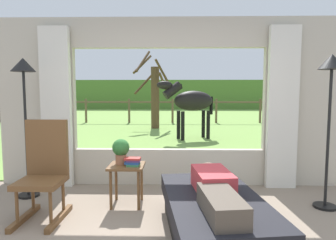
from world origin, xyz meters
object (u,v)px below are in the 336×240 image
(floor_lamp_left, at_px, (24,85))
(horse, at_px, (191,101))
(reclining_person, at_px, (215,188))
(side_table, at_px, (127,172))
(potted_plant, at_px, (121,150))
(book_stack, at_px, (133,162))
(recliner_sofa, at_px, (214,216))
(rocking_chair, at_px, (44,171))
(pasture_tree, at_px, (154,93))
(floor_lamp_right, at_px, (331,85))

(floor_lamp_left, relative_size, horse, 1.05)
(reclining_person, relative_size, side_table, 2.76)
(potted_plant, bearing_deg, book_stack, -35.59)
(book_stack, xyz_separation_m, horse, (1.01, 5.33, 0.58))
(recliner_sofa, distance_m, rocking_chair, 1.96)
(book_stack, bearing_deg, reclining_person, -42.79)
(book_stack, xyz_separation_m, pasture_tree, (-0.27, 8.02, 0.82))
(rocking_chair, height_order, potted_plant, rocking_chair)
(recliner_sofa, bearing_deg, side_table, 132.38)
(side_table, height_order, potted_plant, potted_plant)
(reclining_person, xyz_separation_m, floor_lamp_left, (-2.41, 1.18, 1.00))
(reclining_person, distance_m, floor_lamp_left, 2.86)
(recliner_sofa, distance_m, reclining_person, 0.31)
(reclining_person, bearing_deg, recliner_sofa, 82.88)
(recliner_sofa, distance_m, potted_plant, 1.49)
(book_stack, distance_m, horse, 5.46)
(reclining_person, relative_size, rocking_chair, 1.28)
(potted_plant, bearing_deg, recliner_sofa, -40.24)
(reclining_person, bearing_deg, floor_lamp_left, 146.79)
(rocking_chair, distance_m, potted_plant, 0.94)
(recliner_sofa, xyz_separation_m, side_table, (-1.00, 0.85, 0.21))
(rocking_chair, xyz_separation_m, potted_plant, (0.80, 0.46, 0.16))
(recliner_sofa, height_order, side_table, side_table)
(rocking_chair, height_order, pasture_tree, pasture_tree)
(side_table, distance_m, floor_lamp_left, 1.81)
(recliner_sofa, xyz_separation_m, floor_lamp_right, (1.49, 0.81, 1.31))
(recliner_sofa, height_order, reclining_person, reclining_person)
(rocking_chair, relative_size, floor_lamp_right, 0.59)
(book_stack, xyz_separation_m, floor_lamp_left, (-1.50, 0.34, 0.95))
(side_table, height_order, floor_lamp_right, floor_lamp_right)
(recliner_sofa, relative_size, floor_lamp_left, 0.95)
(side_table, distance_m, potted_plant, 0.29)
(reclining_person, relative_size, potted_plant, 4.49)
(recliner_sofa, distance_m, floor_lamp_right, 2.14)
(pasture_tree, bearing_deg, side_table, -88.67)
(rocking_chair, xyz_separation_m, horse, (1.98, 5.67, 0.61))
(book_stack, height_order, horse, horse)
(side_table, relative_size, horse, 0.29)
(reclining_person, distance_m, horse, 6.21)
(recliner_sofa, relative_size, pasture_tree, 0.59)
(book_stack, distance_m, pasture_tree, 8.07)
(reclining_person, distance_m, potted_plant, 1.45)
(pasture_tree, bearing_deg, book_stack, -88.05)
(reclining_person, xyz_separation_m, floor_lamp_right, (1.49, 0.86, 1.01))
(potted_plant, distance_m, pasture_tree, 7.93)
(reclining_person, distance_m, side_table, 1.35)
(potted_plant, xyz_separation_m, floor_lamp_right, (2.57, -0.10, 0.82))
(floor_lamp_right, distance_m, horse, 5.51)
(horse, xyz_separation_m, pasture_tree, (-1.28, 2.69, 0.24))
(potted_plant, bearing_deg, side_table, -36.87)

